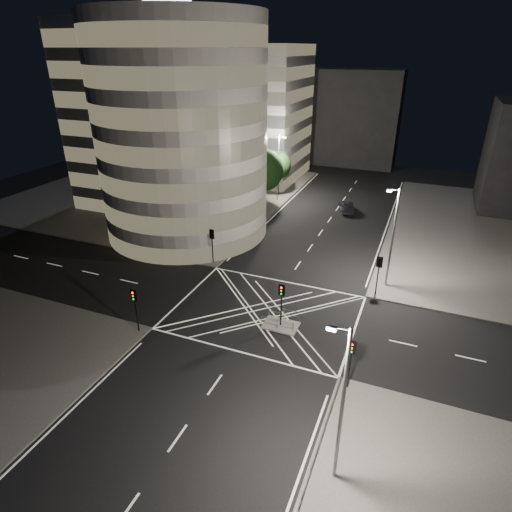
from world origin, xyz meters
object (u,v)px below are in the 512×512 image
at_px(street_lamp_left_far, 279,166).
at_px(street_lamp_right_far, 392,235).
at_px(traffic_signal_nl, 135,303).
at_px(street_lamp_left_near, 227,202).
at_px(street_lamp_right_near, 341,403).
at_px(traffic_signal_island, 281,297).
at_px(central_island, 281,325).
at_px(traffic_signal_nr, 351,355).
at_px(traffic_signal_fl, 212,240).
at_px(traffic_signal_fr, 379,269).
at_px(sedan, 347,207).

height_order(street_lamp_left_far, street_lamp_right_far, same).
height_order(traffic_signal_nl, street_lamp_left_near, street_lamp_left_near).
distance_m(traffic_signal_nl, street_lamp_right_near, 19.78).
distance_m(traffic_signal_island, street_lamp_right_near, 14.78).
bearing_deg(street_lamp_right_far, central_island, -125.30).
height_order(central_island, traffic_signal_nr, traffic_signal_nr).
xyz_separation_m(traffic_signal_fl, street_lamp_left_far, (-0.64, 23.20, 2.63)).
bearing_deg(street_lamp_right_far, traffic_signal_fl, -173.12).
relative_size(traffic_signal_nl, street_lamp_right_far, 0.40).
bearing_deg(traffic_signal_fr, sedan, 108.18).
relative_size(traffic_signal_nr, street_lamp_left_far, 0.40).
distance_m(street_lamp_left_near, street_lamp_right_near, 32.13).
bearing_deg(traffic_signal_island, traffic_signal_fr, 50.67).
bearing_deg(traffic_signal_nl, traffic_signal_fl, 90.00).
bearing_deg(street_lamp_right_far, traffic_signal_island, -125.30).
bearing_deg(street_lamp_left_far, traffic_signal_fl, -88.43).
xyz_separation_m(traffic_signal_nl, street_lamp_left_far, (-0.64, 36.80, 2.63)).
bearing_deg(sedan, central_island, 71.92).
bearing_deg(traffic_signal_nl, central_island, 26.14).
xyz_separation_m(traffic_signal_fr, street_lamp_right_far, (0.64, 2.20, 2.63)).
distance_m(traffic_signal_fr, street_lamp_left_near, 19.14).
bearing_deg(sedan, street_lamp_left_far, -24.11).
distance_m(traffic_signal_nl, traffic_signal_nr, 17.60).
height_order(traffic_signal_nr, street_lamp_left_near, street_lamp_left_near).
relative_size(traffic_signal_island, street_lamp_right_near, 0.40).
height_order(traffic_signal_island, street_lamp_left_far, street_lamp_left_far).
height_order(street_lamp_left_near, sedan, street_lamp_left_near).
xyz_separation_m(central_island, traffic_signal_island, (0.00, 0.00, 2.84)).
distance_m(central_island, traffic_signal_fr, 11.10).
bearing_deg(street_lamp_right_near, street_lamp_left_near, 125.97).
bearing_deg(traffic_signal_island, traffic_signal_nr, -37.93).
relative_size(street_lamp_left_near, street_lamp_right_near, 1.00).
xyz_separation_m(central_island, traffic_signal_nr, (6.80, -5.30, 2.84)).
height_order(traffic_signal_nl, street_lamp_left_far, street_lamp_left_far).
height_order(traffic_signal_island, sedan, traffic_signal_island).
xyz_separation_m(traffic_signal_fl, street_lamp_right_far, (18.24, 2.20, 2.63)).
bearing_deg(traffic_signal_nl, street_lamp_right_near, -21.55).
relative_size(traffic_signal_fl, street_lamp_left_near, 0.40).
bearing_deg(traffic_signal_nr, traffic_signal_fr, 90.00).
distance_m(traffic_signal_nl, sedan, 37.34).
distance_m(traffic_signal_nr, street_lamp_right_far, 16.03).
relative_size(central_island, street_lamp_left_far, 0.30).
bearing_deg(sedan, traffic_signal_fr, 89.17).
xyz_separation_m(street_lamp_right_far, sedan, (-7.94, 20.03, -4.81)).
bearing_deg(sedan, traffic_signal_nr, 82.50).
bearing_deg(traffic_signal_fl, traffic_signal_island, -37.54).
xyz_separation_m(central_island, street_lamp_left_far, (-11.44, 31.50, 5.47)).
relative_size(central_island, traffic_signal_island, 0.75).
distance_m(traffic_signal_nl, traffic_signal_island, 12.03).
distance_m(street_lamp_left_near, street_lamp_right_far, 19.11).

